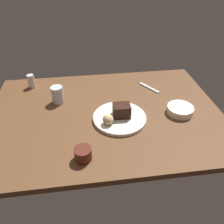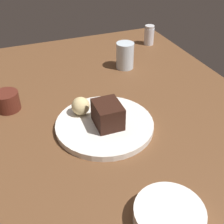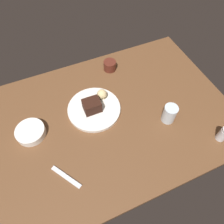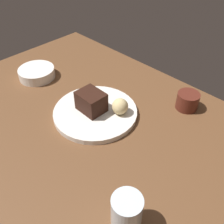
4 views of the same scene
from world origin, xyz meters
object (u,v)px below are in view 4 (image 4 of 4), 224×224
Objects in this scene: dessert_plate at (95,112)px; coffee_cup at (187,101)px; water_glass at (126,213)px; chocolate_cake_slice at (91,102)px; bread_roll at (121,107)px; side_bowl at (37,73)px.

coffee_cup reaches higher than dessert_plate.
dessert_plate is 36.69cm from water_glass.
chocolate_cake_slice is 9.35cm from bread_roll.
dessert_plate is at bearing 1.99° from side_bowl.
bread_roll is at bearing 135.16° from water_glass.
chocolate_cake_slice is 0.87× the size of water_glass.
coffee_cup is at bearing 57.47° from bread_roll.
chocolate_cake_slice is at bearing -146.14° from bread_roll.
dessert_plate is at bearing 27.12° from chocolate_cake_slice.
dessert_plate is 29.90cm from coffee_cup.
dessert_plate is 8.83cm from bread_roll.
chocolate_cake_slice is at bearing 1.06° from side_bowl.
bread_roll reaches higher than coffee_cup.
bread_roll reaches higher than dessert_plate.
side_bowl is at bearing -178.01° from dessert_plate.
dessert_plate is 5.24× the size of bread_roll.
side_bowl is at bearing -178.94° from chocolate_cake_slice.
dessert_plate is at bearing -145.17° from bread_roll.
bread_roll is (7.75, 5.20, -0.68)cm from chocolate_cake_slice.
side_bowl is at bearing -154.07° from coffee_cup.
dessert_plate is 31.68cm from side_bowl.
dessert_plate is 1.97× the size of side_bowl.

